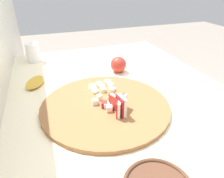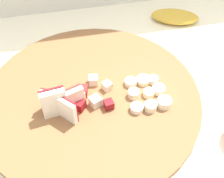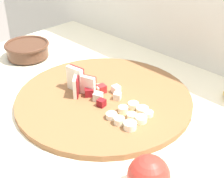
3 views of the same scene
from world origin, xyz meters
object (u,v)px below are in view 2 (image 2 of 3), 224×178
at_px(apple_wedge_fan, 61,103).
at_px(banana_slice_rows, 148,94).
at_px(apple_dice_pile, 88,95).
at_px(banana_peel, 175,17).
at_px(cutting_board, 92,98).

relative_size(apple_wedge_fan, banana_slice_rows, 0.84).
xyz_separation_m(apple_dice_pile, banana_peel, (0.27, 0.24, -0.01)).
xyz_separation_m(apple_wedge_fan, apple_dice_pile, (0.06, 0.02, -0.02)).
height_order(cutting_board, apple_wedge_fan, apple_wedge_fan).
relative_size(cutting_board, apple_dice_pile, 4.36).
relative_size(apple_dice_pile, banana_slice_rows, 1.03).
bearing_deg(banana_slice_rows, cutting_board, 168.70).
bearing_deg(apple_wedge_fan, apple_dice_pile, 23.14).
distance_m(apple_wedge_fan, banana_slice_rows, 0.18).
distance_m(cutting_board, apple_dice_pile, 0.02).
height_order(apple_wedge_fan, apple_dice_pile, apple_wedge_fan).
bearing_deg(cutting_board, apple_dice_pile, -155.56).
bearing_deg(banana_slice_rows, banana_peel, 59.34).
bearing_deg(cutting_board, banana_slice_rows, -11.30).
relative_size(apple_dice_pile, banana_peel, 0.82).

